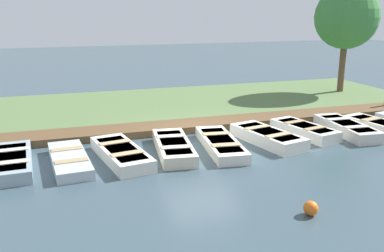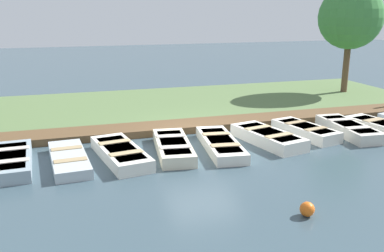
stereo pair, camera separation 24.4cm
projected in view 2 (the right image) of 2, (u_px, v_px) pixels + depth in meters
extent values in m
plane|color=#384C56|center=(203.00, 140.00, 14.84)|extent=(80.00, 80.00, 0.00)
cube|color=#567042|center=(168.00, 106.00, 19.42)|extent=(8.00, 24.00, 0.22)
cube|color=brown|center=(191.00, 126.00, 16.16)|extent=(1.32, 22.04, 0.26)
cube|color=#8C9EA8|center=(10.00, 161.00, 12.25)|extent=(3.03, 1.33, 0.37)
cube|color=teal|center=(9.00, 156.00, 12.21)|extent=(2.48, 1.04, 0.03)
cube|color=beige|center=(8.00, 161.00, 11.69)|extent=(0.35, 1.09, 0.03)
cube|color=beige|center=(10.00, 149.00, 12.71)|extent=(0.35, 1.09, 0.03)
cube|color=#B2BCC1|center=(69.00, 159.00, 12.52)|extent=(3.04, 1.21, 0.30)
cube|color=#994C33|center=(69.00, 155.00, 12.48)|extent=(2.49, 0.95, 0.02)
cube|color=tan|center=(71.00, 160.00, 11.97)|extent=(0.36, 0.93, 0.03)
cube|color=tan|center=(67.00, 148.00, 12.98)|extent=(0.36, 0.93, 0.03)
cube|color=silver|center=(120.00, 153.00, 12.91)|extent=(3.23, 1.57, 0.37)
cube|color=teal|center=(120.00, 148.00, 12.87)|extent=(2.64, 1.24, 0.03)
cube|color=tan|center=(126.00, 153.00, 12.36)|extent=(0.47, 1.02, 0.03)
cube|color=tan|center=(115.00, 142.00, 13.37)|extent=(0.47, 1.02, 0.03)
cube|color=beige|center=(173.00, 147.00, 13.50)|extent=(3.18, 1.38, 0.37)
cube|color=teal|center=(173.00, 142.00, 13.46)|extent=(2.60, 1.09, 0.03)
cube|color=beige|center=(176.00, 147.00, 12.90)|extent=(0.42, 0.96, 0.03)
cube|color=beige|center=(171.00, 136.00, 14.01)|extent=(0.42, 0.96, 0.03)
cube|color=silver|center=(220.00, 144.00, 13.84)|extent=(3.39, 1.37, 0.33)
cube|color=#4C709E|center=(220.00, 140.00, 13.80)|extent=(2.77, 1.08, 0.03)
cube|color=tan|center=(225.00, 145.00, 13.20)|extent=(0.43, 0.94, 0.03)
cube|color=tan|center=(216.00, 134.00, 14.39)|extent=(0.43, 0.94, 0.03)
cube|color=silver|center=(268.00, 137.00, 14.44)|extent=(3.03, 1.70, 0.41)
cube|color=teal|center=(268.00, 132.00, 14.39)|extent=(2.48, 1.35, 0.03)
cube|color=tan|center=(279.00, 135.00, 13.93)|extent=(0.50, 1.04, 0.03)
cube|color=tan|center=(258.00, 127.00, 14.84)|extent=(0.50, 1.04, 0.03)
cube|color=silver|center=(305.00, 131.00, 15.24)|extent=(2.76, 1.51, 0.39)
cube|color=#6B7F51|center=(306.00, 126.00, 15.20)|extent=(2.26, 1.20, 0.03)
cube|color=tan|center=(316.00, 129.00, 14.77)|extent=(0.45, 0.92, 0.03)
cube|color=tan|center=(296.00, 122.00, 15.61)|extent=(0.45, 0.92, 0.03)
cube|color=beige|center=(348.00, 129.00, 15.48)|extent=(3.05, 1.19, 0.40)
cube|color=beige|center=(349.00, 124.00, 15.43)|extent=(2.50, 0.94, 0.03)
cube|color=beige|center=(358.00, 127.00, 14.89)|extent=(0.36, 0.94, 0.03)
cube|color=beige|center=(340.00, 119.00, 15.95)|extent=(0.36, 0.94, 0.03)
cube|color=tan|center=(374.00, 120.00, 16.03)|extent=(0.50, 0.96, 0.03)
sphere|color=orange|center=(307.00, 209.00, 9.37)|extent=(0.33, 0.33, 0.33)
cylinder|color=brown|center=(346.00, 66.00, 21.94)|extent=(0.32, 0.32, 3.12)
sphere|color=#3D7F3D|center=(351.00, 17.00, 21.29)|extent=(3.18, 3.18, 3.18)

